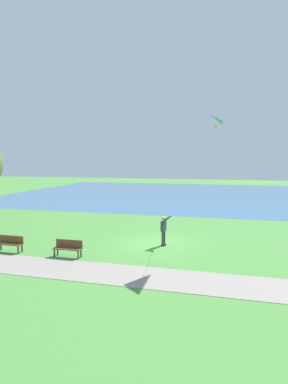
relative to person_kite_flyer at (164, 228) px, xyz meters
name	(u,v)px	position (x,y,z in m)	size (l,w,h in m)	color
ground_plane	(157,243)	(0.36, 0.45, -1.05)	(120.00, 120.00, 0.00)	#4C8E3D
lake_water	(167,193)	(27.28, 4.45, -1.04)	(36.00, 44.00, 0.01)	teal
walkway_path	(91,271)	(-4.90, 2.45, -1.04)	(2.40, 32.00, 0.02)	gray
person_kite_flyer	(164,228)	(0.00, 0.00, 0.00)	(0.51, 0.63, 1.83)	#232328
flying_kite	(210,124)	(-0.54, -2.52, 5.84)	(1.46, 2.57, 5.47)	green
park_bench_near_walkway	(68,247)	(-3.21, 4.44, -0.54)	(0.45, 1.50, 0.88)	brown
park_bench_far_walkway	(10,243)	(-3.18, 7.94, -0.54)	(0.45, 1.50, 0.88)	brown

